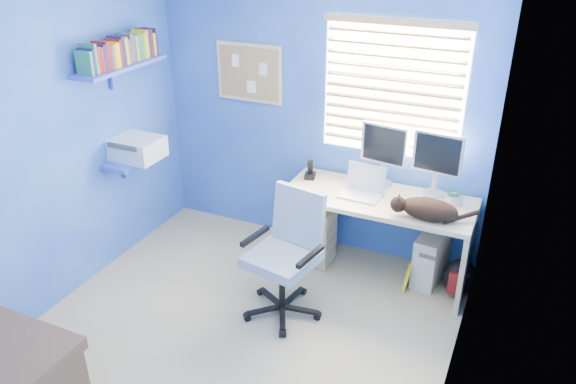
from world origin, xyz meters
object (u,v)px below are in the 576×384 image
at_px(desk, 375,236).
at_px(tower_pc, 431,257).
at_px(laptop, 361,184).
at_px(cat, 429,209).
at_px(office_chair, 286,270).

bearing_deg(desk, tower_pc, 12.94).
bearing_deg(laptop, cat, -10.90).
relative_size(cat, office_chair, 0.44).
distance_m(laptop, cat, 0.60).
xyz_separation_m(cat, tower_pc, (0.03, 0.29, -0.59)).
bearing_deg(desk, cat, -22.84).
distance_m(tower_pc, office_chair, 1.30).
bearing_deg(desk, laptop, -164.82).
bearing_deg(cat, laptop, 154.97).
bearing_deg(laptop, desk, 18.45).
bearing_deg(laptop, office_chair, -111.77).
distance_m(desk, tower_pc, 0.50).
xyz_separation_m(tower_pc, office_chair, (-0.95, -0.87, 0.14)).
xyz_separation_m(cat, office_chair, (-0.92, -0.58, -0.45)).
xyz_separation_m(laptop, tower_pc, (0.61, 0.15, -0.62)).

